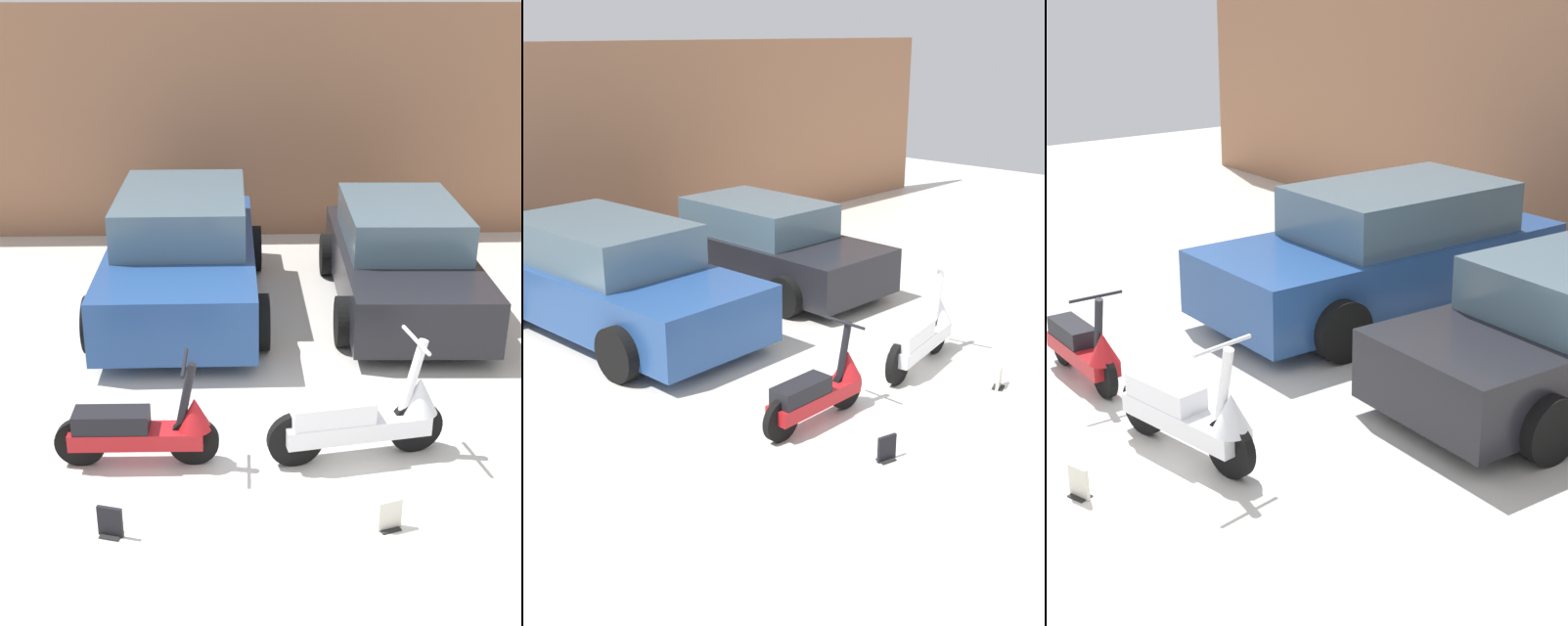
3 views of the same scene
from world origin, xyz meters
TOP-DOWN VIEW (x-y plane):
  - ground_plane at (0.00, 0.00)m, footprint 28.00×28.00m
  - wall_back at (0.00, 7.78)m, footprint 19.60×0.12m
  - scooter_front_left at (-1.39, 0.96)m, footprint 1.43×0.51m
  - scooter_front_right at (0.55, 1.02)m, footprint 1.60×0.64m
  - car_rear_left at (-1.26, 4.69)m, footprint 2.12×4.34m
  - car_rear_center at (1.55, 4.59)m, footprint 1.97×3.94m
  - placard_near_left_scooter at (-1.55, -0.02)m, footprint 0.20×0.16m
  - placard_near_right_scooter at (0.60, -0.00)m, footprint 0.20×0.16m

SIDE VIEW (x-z plane):
  - ground_plane at x=0.00m, z-range 0.00..0.00m
  - placard_near_left_scooter at x=-1.55m, z-range -0.02..0.24m
  - placard_near_right_scooter at x=0.60m, z-range -0.02..0.24m
  - scooter_front_left at x=-1.39m, z-range -0.15..0.85m
  - scooter_front_right at x=0.55m, z-range -0.16..0.96m
  - car_rear_center at x=1.55m, z-range -0.03..1.29m
  - car_rear_left at x=-1.26m, z-range -0.03..1.44m
  - wall_back at x=0.00m, z-range 0.00..3.64m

